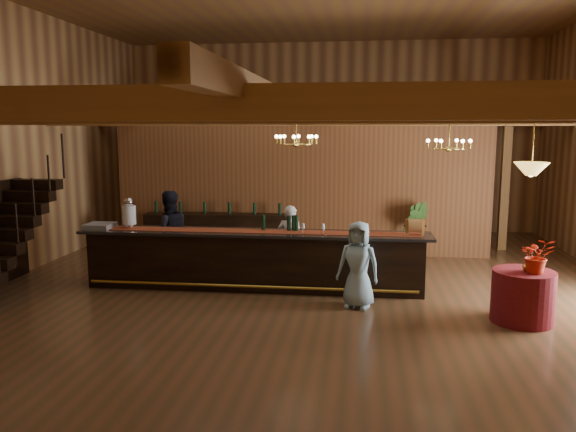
# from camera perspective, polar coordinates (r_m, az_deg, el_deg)

# --- Properties ---
(floor) EXTENTS (14.00, 14.00, 0.00)m
(floor) POSITION_cam_1_polar(r_m,az_deg,el_deg) (10.37, 1.71, -7.95)
(floor) COLOR brown
(floor) RESTS_ON ground
(wall_back) EXTENTS (12.00, 0.10, 5.50)m
(wall_back) POSITION_cam_1_polar(r_m,az_deg,el_deg) (16.90, 4.18, 8.01)
(wall_back) COLOR #B3844A
(wall_back) RESTS_ON floor
(wall_front) EXTENTS (12.00, 0.10, 5.50)m
(wall_front) POSITION_cam_1_polar(r_m,az_deg,el_deg) (3.05, -11.51, 3.99)
(wall_front) COLOR #B3844A
(wall_front) RESTS_ON floor
(beam_grid) EXTENTS (11.90, 13.90, 0.39)m
(beam_grid) POSITION_cam_1_polar(r_m,az_deg,el_deg) (10.43, 2.08, 10.19)
(beam_grid) COLOR brown
(beam_grid) RESTS_ON wall_left
(support_posts) EXTENTS (9.20, 10.20, 3.20)m
(support_posts) POSITION_cam_1_polar(r_m,az_deg,el_deg) (9.53, 1.45, 0.42)
(support_posts) COLOR brown
(support_posts) RESTS_ON floor
(partition_wall) EXTENTS (9.00, 0.18, 3.10)m
(partition_wall) POSITION_cam_1_polar(r_m,az_deg,el_deg) (13.53, 1.13, 2.72)
(partition_wall) COLOR brown
(partition_wall) RESTS_ON floor
(staircase) EXTENTS (1.00, 2.80, 2.00)m
(staircase) POSITION_cam_1_polar(r_m,az_deg,el_deg) (11.35, -27.25, -2.27)
(staircase) COLOR black
(staircase) RESTS_ON floor
(backroom_boxes) EXTENTS (4.10, 0.60, 1.10)m
(backroom_boxes) POSITION_cam_1_polar(r_m,az_deg,el_deg) (15.62, 2.69, -0.24)
(backroom_boxes) COLOR black
(backroom_boxes) RESTS_ON floor
(tasting_bar) EXTENTS (6.59, 0.91, 1.11)m
(tasting_bar) POSITION_cam_1_polar(r_m,az_deg,el_deg) (10.61, -3.50, -4.45)
(tasting_bar) COLOR black
(tasting_bar) RESTS_ON floor
(beverage_dispenser) EXTENTS (0.26, 0.26, 0.60)m
(beverage_dispenser) POSITION_cam_1_polar(r_m,az_deg,el_deg) (11.20, -15.84, 0.24)
(beverage_dispenser) COLOR silver
(beverage_dispenser) RESTS_ON tasting_bar
(glass_rack_tray) EXTENTS (0.50, 0.50, 0.10)m
(glass_rack_tray) POSITION_cam_1_polar(r_m,az_deg,el_deg) (11.37, -18.57, -0.97)
(glass_rack_tray) COLOR gray
(glass_rack_tray) RESTS_ON tasting_bar
(raffle_drum) EXTENTS (0.34, 0.24, 0.30)m
(raffle_drum) POSITION_cam_1_polar(r_m,az_deg,el_deg) (10.30, 12.77, -0.99)
(raffle_drum) COLOR #915C26
(raffle_drum) RESTS_ON tasting_bar
(bar_bottle_0) EXTENTS (0.07, 0.07, 0.30)m
(bar_bottle_0) POSITION_cam_1_polar(r_m,az_deg,el_deg) (10.57, -2.53, -0.68)
(bar_bottle_0) COLOR black
(bar_bottle_0) RESTS_ON tasting_bar
(bar_bottle_1) EXTENTS (0.07, 0.07, 0.30)m
(bar_bottle_1) POSITION_cam_1_polar(r_m,az_deg,el_deg) (10.50, 0.08, -0.73)
(bar_bottle_1) COLOR black
(bar_bottle_1) RESTS_ON tasting_bar
(bar_bottle_2) EXTENTS (0.07, 0.07, 0.30)m
(bar_bottle_2) POSITION_cam_1_polar(r_m,az_deg,el_deg) (10.49, 0.58, -0.74)
(bar_bottle_2) COLOR black
(bar_bottle_2) RESTS_ON tasting_bar
(bar_bottle_3) EXTENTS (0.07, 0.07, 0.30)m
(bar_bottle_3) POSITION_cam_1_polar(r_m,az_deg,el_deg) (10.49, 0.85, -0.75)
(bar_bottle_3) COLOR black
(bar_bottle_3) RESTS_ON tasting_bar
(backbar_shelf) EXTENTS (3.49, 0.93, 0.97)m
(backbar_shelf) POSITION_cam_1_polar(r_m,az_deg,el_deg) (13.71, -7.17, -1.76)
(backbar_shelf) COLOR black
(backbar_shelf) RESTS_ON floor
(round_table) EXTENTS (0.95, 0.95, 0.82)m
(round_table) POSITION_cam_1_polar(r_m,az_deg,el_deg) (9.56, 22.75, -7.55)
(round_table) COLOR maroon
(round_table) RESTS_ON floor
(chandelier_left) EXTENTS (0.80, 0.80, 0.56)m
(chandelier_left) POSITION_cam_1_polar(r_m,az_deg,el_deg) (10.77, 0.85, 7.78)
(chandelier_left) COLOR gold
(chandelier_left) RESTS_ON beam_grid
(chandelier_right) EXTENTS (0.80, 0.80, 0.63)m
(chandelier_right) POSITION_cam_1_polar(r_m,az_deg,el_deg) (10.88, 16.04, 7.08)
(chandelier_right) COLOR gold
(chandelier_right) RESTS_ON beam_grid
(pendant_lamp) EXTENTS (0.52, 0.52, 0.90)m
(pendant_lamp) POSITION_cam_1_polar(r_m,az_deg,el_deg) (9.22, 23.49, 4.43)
(pendant_lamp) COLOR gold
(pendant_lamp) RESTS_ON beam_grid
(bartender) EXTENTS (0.60, 0.45, 1.50)m
(bartender) POSITION_cam_1_polar(r_m,az_deg,el_deg) (11.19, 0.22, -2.72)
(bartender) COLOR silver
(bartender) RESTS_ON floor
(staff_second) EXTENTS (1.07, 1.01, 1.76)m
(staff_second) POSITION_cam_1_polar(r_m,az_deg,el_deg) (11.71, -12.01, -1.76)
(staff_second) COLOR black
(staff_second) RESTS_ON floor
(guest) EXTENTS (0.82, 0.65, 1.47)m
(guest) POSITION_cam_1_polar(r_m,az_deg,el_deg) (9.53, 7.15, -4.92)
(guest) COLOR #8DB6C6
(guest) RESTS_ON floor
(floor_plant) EXTENTS (0.80, 0.66, 1.36)m
(floor_plant) POSITION_cam_1_polar(r_m,az_deg,el_deg) (13.31, 12.46, -1.37)
(floor_plant) COLOR #264817
(floor_plant) RESTS_ON floor
(table_flowers) EXTENTS (0.52, 0.45, 0.55)m
(table_flowers) POSITION_cam_1_polar(r_m,az_deg,el_deg) (9.32, 23.98, -3.70)
(table_flowers) COLOR red
(table_flowers) RESTS_ON round_table
(table_vase) EXTENTS (0.16, 0.16, 0.28)m
(table_vase) POSITION_cam_1_polar(r_m,az_deg,el_deg) (9.42, 23.22, -4.35)
(table_vase) COLOR gold
(table_vase) RESTS_ON round_table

